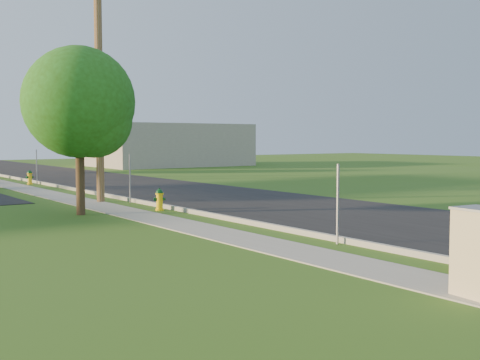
% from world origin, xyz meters
% --- Properties ---
extents(road, '(8.00, 120.00, 0.02)m').
position_xyz_m(road, '(4.50, 10.00, 0.01)').
color(road, black).
rests_on(road, ground).
extents(curb, '(0.15, 120.00, 0.15)m').
position_xyz_m(curb, '(0.50, 10.00, 0.07)').
color(curb, '#9E9C91').
rests_on(curb, ground).
extents(sidewalk, '(1.50, 120.00, 0.03)m').
position_xyz_m(sidewalk, '(-1.25, 10.00, 0.01)').
color(sidewalk, gray).
rests_on(sidewalk, ground).
extents(utility_pole_mid, '(1.40, 0.32, 9.80)m').
position_xyz_m(utility_pole_mid, '(-0.60, 17.00, 4.95)').
color(utility_pole_mid, brown).
rests_on(utility_pole_mid, ground).
extents(sign_post_near, '(0.05, 0.04, 2.00)m').
position_xyz_m(sign_post_near, '(0.25, 4.20, 1.00)').
color(sign_post_near, gray).
rests_on(sign_post_near, ground).
extents(sign_post_mid, '(0.05, 0.04, 2.00)m').
position_xyz_m(sign_post_mid, '(0.25, 16.00, 1.00)').
color(sign_post_mid, gray).
rests_on(sign_post_mid, ground).
extents(sign_post_far, '(0.05, 0.04, 2.00)m').
position_xyz_m(sign_post_far, '(0.25, 28.20, 1.00)').
color(sign_post_far, gray).
rests_on(sign_post_far, ground).
extents(distant_building, '(14.00, 10.00, 4.00)m').
position_xyz_m(distant_building, '(18.00, 45.00, 2.00)').
color(distant_building, gray).
rests_on(distant_building, ground).
extents(tree_verge, '(3.81, 3.81, 5.77)m').
position_xyz_m(tree_verge, '(-2.69, 13.44, 3.71)').
color(tree_verge, '#3B2719').
rests_on(tree_verge, ground).
extents(hydrant_near, '(0.39, 0.35, 0.76)m').
position_xyz_m(hydrant_near, '(0.12, 0.66, 0.37)').
color(hydrant_near, '#E4A807').
rests_on(hydrant_near, ground).
extents(hydrant_mid, '(0.42, 0.38, 0.82)m').
position_xyz_m(hydrant_mid, '(-0.00, 13.02, 0.40)').
color(hydrant_mid, yellow).
rests_on(hydrant_mid, ground).
extents(hydrant_far, '(0.43, 0.39, 0.84)m').
position_xyz_m(hydrant_far, '(-0.09, 28.41, 0.41)').
color(hydrant_far, yellow).
rests_on(hydrant_far, ground).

